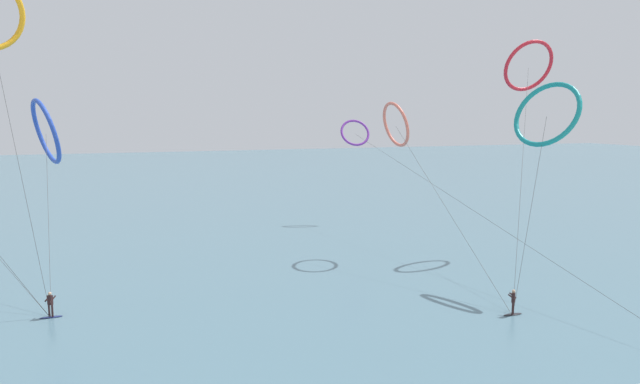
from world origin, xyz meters
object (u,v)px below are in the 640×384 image
(kite_teal, at_px, (547,114))
(kite_crimson, at_px, (529,66))
(kite_coral, at_px, (396,125))
(kite_violet, at_px, (356,133))
(surfer_charcoal, at_px, (513,304))
(kite_cobalt, at_px, (46,132))
(surfer_navy, at_px, (51,306))

(kite_teal, height_order, kite_crimson, kite_crimson)
(kite_crimson, bearing_deg, kite_coral, -8.87)
(kite_teal, height_order, kite_violet, kite_teal)
(surfer_charcoal, distance_m, kite_coral, 21.71)
(kite_teal, distance_m, kite_violet, 30.85)
(kite_teal, bearing_deg, kite_crimson, 131.14)
(surfer_charcoal, xyz_separation_m, kite_teal, (6.68, 5.45, 12.30))
(kite_cobalt, bearing_deg, kite_violet, -84.54)
(kite_teal, relative_size, kite_coral, 0.76)
(surfer_navy, xyz_separation_m, kite_coral, (29.15, 8.59, 11.36))
(kite_cobalt, xyz_separation_m, kite_crimson, (42.21, -6.33, 5.88))
(surfer_charcoal, distance_m, kite_teal, 15.02)
(surfer_navy, bearing_deg, kite_crimson, -129.32)
(kite_coral, height_order, kite_crimson, kite_crimson)
(kite_violet, distance_m, kite_coral, 18.09)
(surfer_navy, height_order, kite_teal, kite_teal)
(surfer_charcoal, relative_size, kite_coral, 0.08)
(surfer_charcoal, bearing_deg, kite_coral, -135.87)
(surfer_charcoal, distance_m, kite_violet, 37.77)
(kite_violet, relative_size, kite_crimson, 2.55)
(kite_teal, bearing_deg, surfer_charcoal, -67.36)
(surfer_navy, bearing_deg, kite_coral, -121.11)
(kite_coral, bearing_deg, kite_crimson, -103.75)
(surfer_navy, relative_size, kite_violet, 0.03)
(kite_teal, distance_m, kite_crimson, 13.15)
(kite_coral, bearing_deg, kite_cobalt, 80.72)
(kite_violet, relative_size, kite_coral, 2.47)
(surfer_navy, xyz_separation_m, kite_teal, (35.04, -4.44, 12.30))
(surfer_navy, height_order, kite_violet, kite_violet)
(surfer_charcoal, distance_m, kite_cobalt, 38.08)
(kite_cobalt, distance_m, kite_crimson, 43.08)
(kite_cobalt, relative_size, kite_crimson, 0.76)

